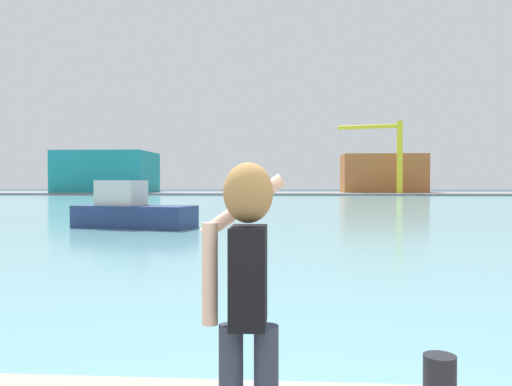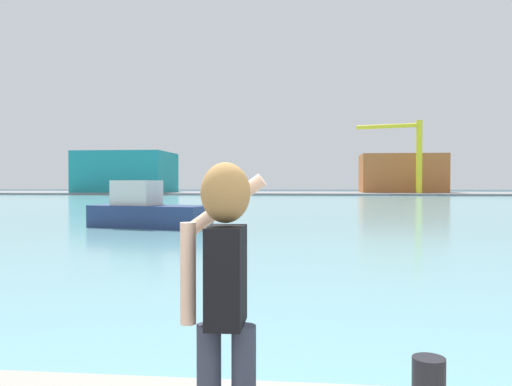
{
  "view_description": "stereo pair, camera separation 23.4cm",
  "coord_description": "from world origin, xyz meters",
  "px_view_note": "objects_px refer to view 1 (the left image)",
  "views": [
    {
      "loc": [
        -0.13,
        -2.17,
        2.14
      ],
      "look_at": [
        -0.56,
        4.07,
        2.01
      ],
      "focal_mm": 35.92,
      "sensor_mm": 36.0,
      "label": 1
    },
    {
      "loc": [
        0.11,
        -2.15,
        2.14
      ],
      "look_at": [
        -0.56,
        4.07,
        2.01
      ],
      "focal_mm": 35.92,
      "sensor_mm": 36.0,
      "label": 2
    }
  ],
  "objects_px": {
    "person_photographer": "(247,282)",
    "port_crane": "(390,148)",
    "boat_moored": "(132,211)",
    "harbor_bollard": "(440,380)",
    "warehouse_right": "(383,173)",
    "warehouse_left": "(108,172)"
  },
  "relations": [
    {
      "from": "person_photographer",
      "to": "warehouse_left",
      "type": "xyz_separation_m",
      "value": [
        -33.87,
        90.02,
        2.52
      ]
    },
    {
      "from": "person_photographer",
      "to": "harbor_bollard",
      "type": "distance_m",
      "value": 1.84
    },
    {
      "from": "person_photographer",
      "to": "port_crane",
      "type": "bearing_deg",
      "value": -11.84
    },
    {
      "from": "boat_moored",
      "to": "warehouse_left",
      "type": "height_order",
      "value": "warehouse_left"
    },
    {
      "from": "harbor_bollard",
      "to": "boat_moored",
      "type": "bearing_deg",
      "value": 113.45
    },
    {
      "from": "harbor_bollard",
      "to": "warehouse_right",
      "type": "distance_m",
      "value": 93.07
    },
    {
      "from": "person_photographer",
      "to": "warehouse_left",
      "type": "height_order",
      "value": "warehouse_left"
    },
    {
      "from": "boat_moored",
      "to": "port_crane",
      "type": "xyz_separation_m",
      "value": [
        24.31,
        64.86,
        7.25
      ]
    },
    {
      "from": "person_photographer",
      "to": "port_crane",
      "type": "distance_m",
      "value": 87.55
    },
    {
      "from": "harbor_bollard",
      "to": "warehouse_left",
      "type": "relative_size",
      "value": 0.02
    },
    {
      "from": "warehouse_right",
      "to": "person_photographer",
      "type": "bearing_deg",
      "value": -100.41
    },
    {
      "from": "warehouse_left",
      "to": "port_crane",
      "type": "distance_m",
      "value": 51.24
    },
    {
      "from": "boat_moored",
      "to": "port_crane",
      "type": "bearing_deg",
      "value": 82.94
    },
    {
      "from": "warehouse_right",
      "to": "port_crane",
      "type": "xyz_separation_m",
      "value": [
        0.02,
        -6.96,
        4.21
      ]
    },
    {
      "from": "warehouse_right",
      "to": "port_crane",
      "type": "height_order",
      "value": "port_crane"
    },
    {
      "from": "boat_moored",
      "to": "person_photographer",
      "type": "bearing_deg",
      "value": -57.2
    },
    {
      "from": "harbor_bollard",
      "to": "warehouse_right",
      "type": "xyz_separation_m",
      "value": [
        15.68,
        91.68,
        3.14
      ]
    },
    {
      "from": "harbor_bollard",
      "to": "port_crane",
      "type": "distance_m",
      "value": 86.48
    },
    {
      "from": "warehouse_left",
      "to": "warehouse_right",
      "type": "bearing_deg",
      "value": 2.9
    },
    {
      "from": "person_photographer",
      "to": "boat_moored",
      "type": "relative_size",
      "value": 0.29
    },
    {
      "from": "warehouse_right",
      "to": "harbor_bollard",
      "type": "bearing_deg",
      "value": -99.7
    },
    {
      "from": "person_photographer",
      "to": "harbor_bollard",
      "type": "xyz_separation_m",
      "value": [
        1.33,
        0.92,
        -0.88
      ]
    }
  ]
}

